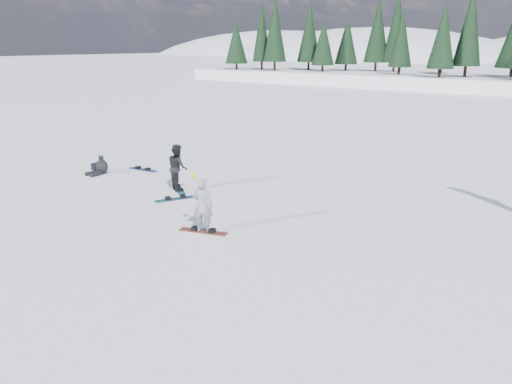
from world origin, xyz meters
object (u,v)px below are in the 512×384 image
snowboarder_man (178,167)px  snowboard_loose_a (176,199)px  snowboard_loose_c (143,170)px  snowboarder_woman (202,205)px  gear_bag (96,167)px  seated_rider (101,167)px

snowboarder_man → snowboard_loose_a: size_ratio=1.18×
snowboard_loose_c → snowboard_loose_a: 4.85m
snowboarder_woman → gear_bag: 9.37m
gear_bag → snowboard_loose_a: (5.93, -0.92, -0.14)m
seated_rider → gear_bag: 0.76m
snowboarder_woman → gear_bag: (-8.94, 2.72, -0.70)m
snowboard_loose_c → snowboarder_man: bearing=-25.4°
seated_rider → snowboard_loose_c: seated_rider is taller
snowboarder_woman → seated_rider: bearing=-42.6°
gear_bag → snowboard_loose_a: size_ratio=0.30×
seated_rider → gear_bag: (-0.70, 0.25, -0.16)m
snowboarder_woman → snowboarder_man: size_ratio=1.03×
seated_rider → snowboard_loose_a: (5.23, -0.67, -0.30)m
snowboarder_man → snowboard_loose_a: bearing=159.1°
snowboarder_man → gear_bag: 5.16m
snowboard_loose_a → snowboarder_man: bearing=67.5°
snowboarder_man → snowboard_loose_c: 3.81m
snowboarder_woman → seated_rider: 8.62m
snowboarder_man → gear_bag: bearing=29.4°
snowboarder_man → seated_rider: snowboarder_man is taller
seated_rider → gear_bag: size_ratio=2.17×
gear_bag → snowboard_loose_a: gear_bag is taller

